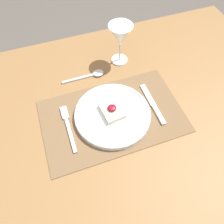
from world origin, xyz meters
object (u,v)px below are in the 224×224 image
dinner_plate (112,113)px  spoon (93,75)px  wine_glass_near (120,36)px  knife (154,106)px  fork (68,125)px

dinner_plate → spoon: 0.21m
dinner_plate → wine_glass_near: bearing=64.1°
knife → fork: bearing=172.7°
dinner_plate → fork: 0.16m
spoon → fork: bearing=-131.2°
knife → wine_glass_near: bearing=94.8°
knife → spoon: size_ratio=1.09×
knife → wine_glass_near: (-0.03, 0.27, 0.12)m
dinner_plate → knife: 0.16m
dinner_plate → knife: dinner_plate is taller
dinner_plate → knife: size_ratio=1.43×
fork → wine_glass_near: size_ratio=1.11×
fork → wine_glass_near: wine_glass_near is taller
fork → spoon: (0.15, 0.20, -0.00)m
wine_glass_near → fork: bearing=-139.1°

